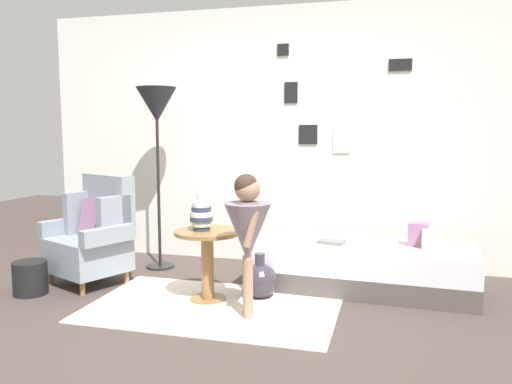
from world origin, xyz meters
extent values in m
plane|color=#423833|center=(0.00, 0.00, 0.00)|extent=(12.00, 12.00, 0.00)
cube|color=silver|center=(0.00, 1.95, 1.30)|extent=(4.80, 0.10, 2.60)
cube|color=white|center=(0.78, 1.90, 1.28)|extent=(0.17, 0.02, 0.26)
cube|color=#B4B4AC|center=(0.78, 1.89, 1.28)|extent=(0.13, 0.01, 0.21)
cube|color=black|center=(0.18, 1.90, 2.17)|extent=(0.11, 0.02, 0.11)
cube|color=gray|center=(0.18, 1.89, 2.17)|extent=(0.09, 0.01, 0.09)
cube|color=black|center=(0.26, 1.90, 1.74)|extent=(0.13, 0.02, 0.21)
cube|color=#AFAFAE|center=(0.26, 1.89, 1.74)|extent=(0.10, 0.01, 0.16)
cube|color=black|center=(1.31, 1.90, 1.98)|extent=(0.21, 0.02, 0.11)
cube|color=silver|center=(1.31, 1.89, 1.98)|extent=(0.16, 0.01, 0.09)
cube|color=black|center=(0.44, 1.90, 1.33)|extent=(0.18, 0.02, 0.19)
cube|color=slate|center=(0.44, 1.89, 1.33)|extent=(0.14, 0.01, 0.15)
cube|color=silver|center=(-0.05, 0.41, 0.01)|extent=(1.92, 1.19, 0.01)
cylinder|color=olive|center=(-1.65, 0.60, 0.06)|extent=(0.04, 0.04, 0.12)
cylinder|color=olive|center=(-1.21, 0.41, 0.06)|extent=(0.04, 0.04, 0.12)
cylinder|color=olive|center=(-1.46, 1.01, 0.06)|extent=(0.04, 0.04, 0.12)
cylinder|color=olive|center=(-1.02, 0.82, 0.06)|extent=(0.04, 0.04, 0.12)
cube|color=gray|center=(-1.34, 0.71, 0.27)|extent=(0.78, 0.76, 0.30)
cube|color=gray|center=(-1.24, 0.92, 0.70)|extent=(0.61, 0.37, 0.55)
cube|color=gray|center=(-1.53, 0.90, 0.61)|extent=(0.20, 0.31, 0.39)
cube|color=gray|center=(-1.06, 0.69, 0.61)|extent=(0.20, 0.31, 0.39)
cube|color=gray|center=(-1.64, 0.82, 0.49)|extent=(0.29, 0.50, 0.14)
cube|color=gray|center=(-1.04, 0.56, 0.49)|extent=(0.29, 0.50, 0.14)
cube|color=gray|center=(-1.30, 0.80, 0.58)|extent=(0.40, 0.30, 0.33)
cube|color=#4C4742|center=(1.02, 1.22, 0.09)|extent=(1.94, 0.91, 0.18)
cube|color=silver|center=(1.02, 1.22, 0.29)|extent=(1.94, 0.91, 0.22)
cube|color=beige|center=(1.79, 1.13, 0.49)|extent=(0.23, 0.16, 0.18)
cube|color=beige|center=(1.60, 1.14, 0.48)|extent=(0.16, 0.12, 0.16)
cube|color=gray|center=(1.49, 1.23, 0.50)|extent=(0.17, 0.14, 0.20)
cylinder|color=olive|center=(-0.15, 0.56, 0.01)|extent=(0.29, 0.29, 0.02)
cylinder|color=olive|center=(-0.15, 0.56, 0.28)|extent=(0.10, 0.10, 0.53)
cylinder|color=olive|center=(-0.15, 0.56, 0.56)|extent=(0.53, 0.53, 0.03)
cylinder|color=#2D384C|center=(-0.19, 0.55, 0.60)|extent=(0.14, 0.14, 0.04)
cylinder|color=silver|center=(-0.19, 0.55, 0.63)|extent=(0.16, 0.16, 0.04)
cylinder|color=#2D384C|center=(-0.19, 0.55, 0.67)|extent=(0.18, 0.18, 0.04)
cylinder|color=silver|center=(-0.19, 0.55, 0.71)|extent=(0.18, 0.18, 0.04)
cylinder|color=#2D384C|center=(-0.19, 0.55, 0.75)|extent=(0.16, 0.16, 0.04)
cylinder|color=silver|center=(-0.19, 0.55, 0.79)|extent=(0.14, 0.14, 0.04)
cylinder|color=silver|center=(-0.19, 0.55, 0.84)|extent=(0.07, 0.07, 0.06)
cylinder|color=black|center=(-0.97, 1.39, 0.01)|extent=(0.28, 0.28, 0.02)
cylinder|color=black|center=(-0.97, 1.39, 0.86)|extent=(0.03, 0.03, 1.68)
cone|color=#232328|center=(-0.97, 1.39, 1.62)|extent=(0.39, 0.39, 0.34)
cylinder|color=#A37A60|center=(0.28, 0.23, 0.23)|extent=(0.07, 0.07, 0.45)
cylinder|color=#A37A60|center=(0.25, 0.33, 0.23)|extent=(0.07, 0.07, 0.45)
cone|color=slate|center=(0.27, 0.28, 0.64)|extent=(0.34, 0.34, 0.43)
cylinder|color=slate|center=(0.27, 0.28, 0.78)|extent=(0.17, 0.17, 0.16)
cylinder|color=#A37A60|center=(0.33, 0.17, 0.70)|extent=(0.13, 0.09, 0.29)
cylinder|color=#A37A60|center=(0.24, 0.40, 0.70)|extent=(0.13, 0.09, 0.29)
sphere|color=#A37A60|center=(0.27, 0.28, 0.95)|extent=(0.18, 0.18, 0.18)
sphere|color=#38281E|center=(0.26, 0.28, 0.98)|extent=(0.17, 0.17, 0.17)
cube|color=slate|center=(0.77, 1.14, 0.42)|extent=(0.25, 0.20, 0.03)
sphere|color=#332D38|center=(0.24, 0.73, 0.14)|extent=(0.29, 0.29, 0.29)
cylinder|color=#332D38|center=(0.24, 0.73, 0.33)|extent=(0.08, 0.08, 0.09)
cylinder|color=black|center=(-1.65, 0.33, 0.14)|extent=(0.28, 0.28, 0.28)
camera|label=1|loc=(1.27, -3.24, 1.38)|focal=36.13mm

